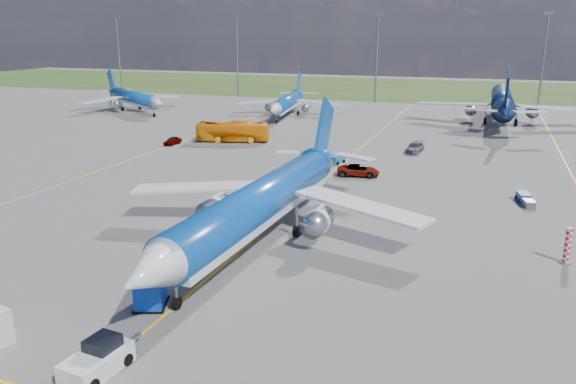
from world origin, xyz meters
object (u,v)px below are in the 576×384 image
(warning_post, at_px, (568,246))
(apron_bus, at_px, (233,132))
(bg_jet_nw, at_px, (135,111))
(pushback_tug, at_px, (98,359))
(uld_container, at_px, (150,293))
(service_car_b, at_px, (358,170))
(baggage_tug_w, at_px, (525,199))
(baggage_tug_c, at_px, (333,161))
(service_car_c, at_px, (415,148))
(bg_jet_n, at_px, (500,122))
(main_airliner, at_px, (261,242))
(service_car_a, at_px, (173,141))
(bg_jet_nnw, at_px, (287,116))

(warning_post, xyz_separation_m, apron_bus, (-47.81, 38.37, 0.22))
(bg_jet_nw, xyz_separation_m, pushback_tug, (60.07, -90.75, 0.76))
(uld_container, bearing_deg, service_car_b, 61.65)
(baggage_tug_w, bearing_deg, baggage_tug_c, 144.38)
(apron_bus, bearing_deg, service_car_c, -103.65)
(pushback_tug, distance_m, service_car_c, 65.96)
(bg_jet_n, height_order, uld_container, bg_jet_n)
(uld_container, relative_size, baggage_tug_c, 0.44)
(main_airliner, xyz_separation_m, service_car_a, (-30.94, 36.54, 0.66))
(main_airliner, relative_size, service_car_c, 7.88)
(service_car_a, distance_m, baggage_tug_c, 29.36)
(service_car_a, xyz_separation_m, baggage_tug_c, (28.93, -4.98, -0.14))
(bg_jet_nnw, xyz_separation_m, service_car_b, (27.06, -47.74, 0.76))
(baggage_tug_c, bearing_deg, bg_jet_n, 83.66)
(service_car_b, bearing_deg, bg_jet_n, -26.84)
(bg_jet_nnw, height_order, apron_bus, bg_jet_nnw)
(warning_post, distance_m, baggage_tug_w, 16.85)
(bg_jet_n, relative_size, service_car_c, 9.12)
(warning_post, distance_m, main_airliner, 25.51)
(bg_jet_nw, bearing_deg, warning_post, -93.06)
(warning_post, xyz_separation_m, bg_jet_nw, (-86.02, 65.30, -1.50))
(baggage_tug_w, bearing_deg, main_airliner, -149.75)
(bg_jet_n, bearing_deg, service_car_c, 70.29)
(service_car_a, relative_size, service_car_c, 0.75)
(pushback_tug, bearing_deg, service_car_b, 91.42)
(apron_bus, xyz_separation_m, baggage_tug_c, (20.64, -10.80, -1.19))
(bg_jet_nnw, distance_m, uld_container, 90.48)
(apron_bus, height_order, service_car_c, apron_bus)
(bg_jet_n, distance_m, service_car_b, 56.80)
(bg_jet_n, bearing_deg, apron_bus, 40.81)
(bg_jet_n, xyz_separation_m, service_car_b, (-17.56, -54.01, 0.76))
(bg_jet_n, bearing_deg, service_car_b, 71.41)
(baggage_tug_w, bearing_deg, service_car_c, 110.91)
(service_car_c, bearing_deg, service_car_a, -162.61)
(bg_jet_nnw, height_order, service_car_c, bg_jet_nnw)
(bg_jet_nnw, bearing_deg, bg_jet_n, -0.41)
(service_car_c, bearing_deg, bg_jet_n, 77.45)
(warning_post, relative_size, service_car_a, 0.77)
(uld_container, distance_m, service_car_b, 40.42)
(pushback_tug, relative_size, service_car_b, 1.03)
(bg_jet_n, bearing_deg, uld_container, 75.77)
(baggage_tug_w, bearing_deg, service_car_b, 152.30)
(service_car_b, bearing_deg, bg_jet_nnw, 20.72)
(pushback_tug, xyz_separation_m, baggage_tug_c, (-1.22, 53.02, -0.23))
(service_car_a, distance_m, service_car_b, 35.32)
(bg_jet_nw, bearing_deg, service_car_c, -76.12)
(service_car_a, xyz_separation_m, baggage_tug_w, (53.76, -15.90, -0.22))
(main_airliner, height_order, service_car_a, main_airliner)
(bg_jet_nw, height_order, service_car_b, bg_jet_nw)
(apron_bus, bearing_deg, baggage_tug_w, -132.15)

